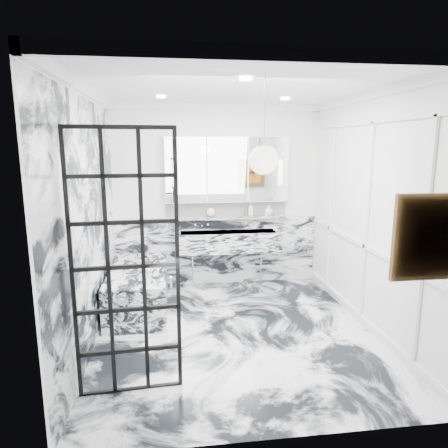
{
  "coord_description": "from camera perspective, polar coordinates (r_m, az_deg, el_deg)",
  "views": [
    {
      "loc": [
        -0.69,
        -4.37,
        2.18
      ],
      "look_at": [
        -0.06,
        0.5,
        1.21
      ],
      "focal_mm": 32.0,
      "sensor_mm": 36.0,
      "label": 1
    }
  ],
  "objects": [
    {
      "name": "floor",
      "position": [
        4.94,
        1.45,
        -15.09
      ],
      "size": [
        3.6,
        3.6,
        0.0
      ],
      "primitive_type": "plane",
      "color": "silver",
      "rests_on": "ground"
    },
    {
      "name": "ceiling",
      "position": [
        4.47,
        1.64,
        19.08
      ],
      "size": [
        3.6,
        3.6,
        0.0
      ],
      "primitive_type": "plane",
      "rotation": [
        3.14,
        0.0,
        0.0
      ],
      "color": "white",
      "rests_on": "wall_back"
    },
    {
      "name": "wall_back",
      "position": [
        6.26,
        -1.03,
        3.97
      ],
      "size": [
        3.6,
        0.0,
        3.6
      ],
      "primitive_type": "plane",
      "rotation": [
        1.57,
        0.0,
        0.0
      ],
      "color": "white",
      "rests_on": "floor"
    },
    {
      "name": "wall_front",
      "position": [
        2.78,
        7.35,
        -5.32
      ],
      "size": [
        3.6,
        0.0,
        3.6
      ],
      "primitive_type": "plane",
      "rotation": [
        -1.57,
        0.0,
        0.0
      ],
      "color": "white",
      "rests_on": "floor"
    },
    {
      "name": "wall_left",
      "position": [
        4.53,
        -18.86,
        0.6
      ],
      "size": [
        0.0,
        3.6,
        3.6
      ],
      "primitive_type": "plane",
      "rotation": [
        1.57,
        0.0,
        1.57
      ],
      "color": "white",
      "rests_on": "floor"
    },
    {
      "name": "wall_right",
      "position": [
        5.0,
        19.97,
        1.47
      ],
      "size": [
        0.0,
        3.6,
        3.6
      ],
      "primitive_type": "plane",
      "rotation": [
        1.57,
        0.0,
        -1.57
      ],
      "color": "white",
      "rests_on": "floor"
    },
    {
      "name": "marble_clad_back",
      "position": [
        6.41,
        -0.98,
        -3.85
      ],
      "size": [
        3.18,
        0.05,
        1.05
      ],
      "primitive_type": "cube",
      "color": "silver",
      "rests_on": "floor"
    },
    {
      "name": "marble_clad_left",
      "position": [
        4.54,
        -18.63,
        -0.14
      ],
      "size": [
        0.02,
        3.56,
        2.68
      ],
      "primitive_type": "cube",
      "color": "silver",
      "rests_on": "floor"
    },
    {
      "name": "panel_molding",
      "position": [
        5.01,
        19.69,
        0.34
      ],
      "size": [
        0.03,
        3.4,
        2.3
      ],
      "primitive_type": "cube",
      "color": "white",
      "rests_on": "floor"
    },
    {
      "name": "soap_bottle_a",
      "position": [
        6.28,
        3.83,
        2.08
      ],
      "size": [
        0.1,
        0.1,
        0.21
      ],
      "primitive_type": "imported",
      "rotation": [
        0.0,
        0.0,
        0.35
      ],
      "color": "#8C5919",
      "rests_on": "ledge"
    },
    {
      "name": "soap_bottle_b",
      "position": [
        6.34,
        6.18,
        1.86
      ],
      "size": [
        0.08,
        0.08,
        0.15
      ],
      "primitive_type": "imported",
      "rotation": [
        0.0,
        0.0,
        -0.18
      ],
      "color": "#4C4C51",
      "rests_on": "ledge"
    },
    {
      "name": "soap_bottle_c",
      "position": [
        6.35,
        6.41,
        1.95
      ],
      "size": [
        0.14,
        0.14,
        0.17
      ],
      "primitive_type": "imported",
      "rotation": [
        0.0,
        0.0,
        0.09
      ],
      "color": "silver",
      "rests_on": "ledge"
    },
    {
      "name": "face_pot",
      "position": [
        6.2,
        -1.89,
        1.69
      ],
      "size": [
        0.13,
        0.13,
        0.13
      ],
      "primitive_type": "sphere",
      "color": "white",
      "rests_on": "ledge"
    },
    {
      "name": "amber_bottle",
      "position": [
        6.28,
        3.15,
        1.57
      ],
      "size": [
        0.04,
        0.04,
        0.1
      ],
      "primitive_type": "cylinder",
      "color": "#8C5919",
      "rests_on": "ledge"
    },
    {
      "name": "flower_vase",
      "position": [
        4.91,
        -10.92,
        -7.73
      ],
      "size": [
        0.09,
        0.09,
        0.12
      ],
      "primitive_type": "cylinder",
      "color": "silver",
      "rests_on": "bathtub"
    },
    {
      "name": "crittall_door",
      "position": [
        3.53,
        -13.83,
        -5.97
      ],
      "size": [
        0.88,
        0.1,
        2.33
      ],
      "primitive_type": null,
      "rotation": [
        0.0,
        0.0,
        0.07
      ],
      "color": "black",
      "rests_on": "floor"
    },
    {
      "name": "artwork",
      "position": [
        3.29,
        27.87,
        -1.65
      ],
      "size": [
        0.55,
        0.05,
        0.55
      ],
      "primitive_type": "cube",
      "color": "orange",
      "rests_on": "wall_front"
    },
    {
      "name": "pendant_light",
      "position": [
        3.24,
        5.69,
        9.1
      ],
      "size": [
        0.24,
        0.24,
        0.24
      ],
      "primitive_type": "sphere",
      "color": "white",
      "rests_on": "ceiling"
    },
    {
      "name": "trough_sink",
      "position": [
        6.16,
        0.63,
        -2.48
      ],
      "size": [
        1.6,
        0.45,
        0.3
      ],
      "primitive_type": "cube",
      "color": "silver",
      "rests_on": "wall_back"
    },
    {
      "name": "ledge",
      "position": [
        6.25,
        0.43,
        0.9
      ],
      "size": [
        1.9,
        0.14,
        0.04
      ],
      "primitive_type": "cube",
      "color": "silver",
      "rests_on": "wall_back"
    },
    {
      "name": "subway_tile",
      "position": [
        6.29,
        0.35,
        2.21
      ],
      "size": [
        1.9,
        0.03,
        0.23
      ],
      "primitive_type": "cube",
      "color": "white",
      "rests_on": "wall_back"
    },
    {
      "name": "mirror_cabinet",
      "position": [
        6.17,
        0.43,
        7.78
      ],
      "size": [
        1.9,
        0.16,
        1.0
      ],
      "primitive_type": "cube",
      "color": "white",
      "rests_on": "wall_back"
    },
    {
      "name": "sconce_left",
      "position": [
        6.02,
        -7.26,
        7.23
      ],
      "size": [
        0.07,
        0.07,
        0.4
      ],
      "primitive_type": "cylinder",
      "color": "white",
      "rests_on": "mirror_cabinet"
    },
    {
      "name": "sconce_right",
      "position": [
        6.24,
        8.09,
        7.35
      ],
      "size": [
        0.07,
        0.07,
        0.4
      ],
      "primitive_type": "cylinder",
      "color": "white",
      "rests_on": "mirror_cabinet"
    },
    {
      "name": "bathtub",
      "position": [
        5.62,
        -12.05,
        -8.93
      ],
      "size": [
        0.75,
        1.65,
        0.55
      ],
      "primitive_type": "cube",
      "color": "silver",
      "rests_on": "floor"
    }
  ]
}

